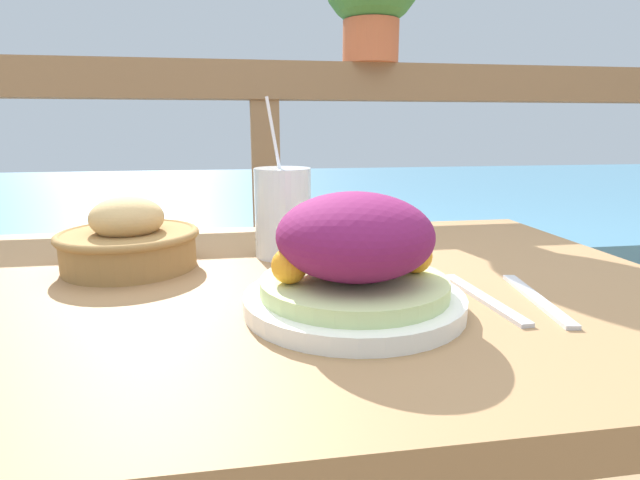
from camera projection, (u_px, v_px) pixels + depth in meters
name	position (u px, v px, depth m)	size (l,w,h in m)	color
patio_table	(293.00, 349.00, 0.71)	(1.06, 0.75, 0.71)	#997047
railing_fence	(266.00, 172.00, 1.28)	(2.80, 0.08, 1.07)	brown
sea_backdrop	(250.00, 220.00, 3.81)	(12.00, 4.00, 0.43)	teal
salad_plate	(354.00, 260.00, 0.56)	(0.25, 0.25, 0.14)	white
drink_glass	(286.00, 212.00, 0.80)	(0.09, 0.09, 0.25)	silver
bread_basket	(129.00, 240.00, 0.73)	(0.20, 0.20, 0.11)	olive
fork	(483.00, 298.00, 0.61)	(0.03, 0.18, 0.00)	silver
knife	(536.00, 299.00, 0.60)	(0.04, 0.18, 0.00)	silver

